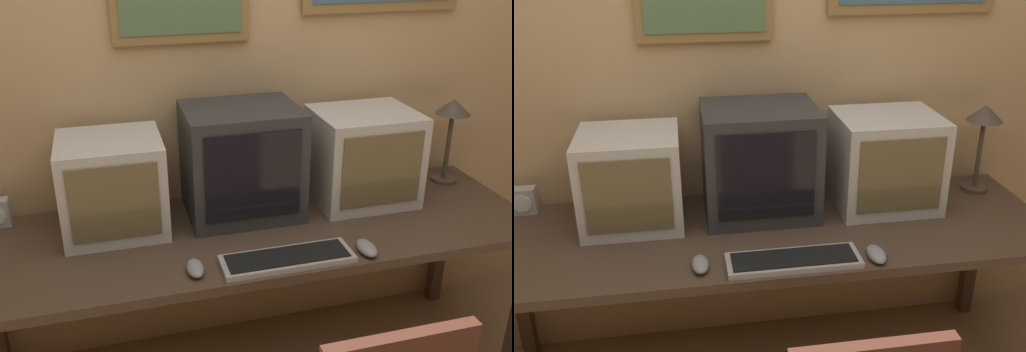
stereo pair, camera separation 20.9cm
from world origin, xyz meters
TOP-DOWN VIEW (x-y plane):
  - wall_back at (0.01, 1.34)m, footprint 8.00×0.08m
  - desk at (0.00, 0.95)m, footprint 2.18×0.69m
  - monitor_left at (-0.51, 1.09)m, footprint 0.37×0.35m
  - monitor_center at (-0.02, 1.10)m, footprint 0.44×0.36m
  - monitor_right at (0.50, 1.08)m, footprint 0.40×0.35m
  - keyboard_main at (0.04, 0.68)m, footprint 0.46×0.15m
  - mouse_near_keyboard at (0.33, 0.67)m, footprint 0.06×0.11m
  - mouse_far_corner at (-0.28, 0.70)m, footprint 0.06×0.11m
  - desk_clock at (-0.95, 1.23)m, footprint 0.10×0.06m
  - desk_lamp at (0.94, 1.15)m, footprint 0.15×0.15m

SIDE VIEW (x-z plane):
  - desk at x=0.00m, z-range 0.29..1.01m
  - keyboard_main at x=0.04m, z-range 0.72..0.75m
  - mouse_far_corner at x=-0.28m, z-range 0.72..0.76m
  - mouse_near_keyboard at x=0.33m, z-range 0.72..0.76m
  - desk_clock at x=-0.95m, z-range 0.72..0.83m
  - monitor_left at x=-0.51m, z-range 0.72..1.08m
  - monitor_right at x=0.50m, z-range 0.72..1.10m
  - monitor_center at x=-0.02m, z-range 0.72..1.16m
  - desk_lamp at x=0.94m, z-range 0.83..1.21m
  - wall_back at x=0.01m, z-range 0.01..2.61m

